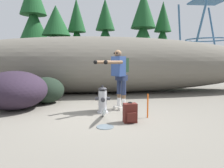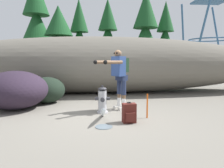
{
  "view_description": "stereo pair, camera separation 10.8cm",
  "coord_description": "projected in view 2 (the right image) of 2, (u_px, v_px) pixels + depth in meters",
  "views": [
    {
      "loc": [
        -0.18,
        -5.39,
        1.42
      ],
      "look_at": [
        0.33,
        0.52,
        0.75
      ],
      "focal_mm": 33.99,
      "sensor_mm": 36.0,
      "label": 1
    },
    {
      "loc": [
        -0.07,
        -5.39,
        1.42
      ],
      "look_at": [
        0.33,
        0.52,
        0.75
      ],
      "focal_mm": 33.99,
      "sensor_mm": 36.0,
      "label": 2
    }
  ],
  "objects": [
    {
      "name": "fire_hydrant",
      "position": [
        102.0,
        100.0,
        5.69
      ],
      "size": [
        0.4,
        0.35,
        0.75
      ],
      "color": "#B2B2B7",
      "rests_on": "ground_plane"
    },
    {
      "name": "pine_tree_right",
      "position": [
        108.0,
        36.0,
        16.43
      ],
      "size": [
        2.3,
        2.3,
        6.11
      ],
      "color": "#47331E",
      "rests_on": "ground_plane"
    },
    {
      "name": "pine_tree_ridge_end",
      "position": [
        165.0,
        37.0,
        14.6
      ],
      "size": [
        1.8,
        1.8,
        5.42
      ],
      "color": "#47331E",
      "rests_on": "ground_plane"
    },
    {
      "name": "pine_tree_far_left",
      "position": [
        37.0,
        22.0,
        13.97
      ],
      "size": [
        2.62,
        2.62,
        6.92
      ],
      "color": "#47331E",
      "rests_on": "ground_plane"
    },
    {
      "name": "pine_tree_left",
      "position": [
        59.0,
        41.0,
        13.24
      ],
      "size": [
        2.7,
        2.7,
        4.78
      ],
      "color": "#47331E",
      "rests_on": "ground_plane"
    },
    {
      "name": "pine_tree_far_right",
      "position": [
        145.0,
        34.0,
        13.75
      ],
      "size": [
        2.49,
        2.49,
        5.87
      ],
      "color": "#47331E",
      "rests_on": "ground_plane"
    },
    {
      "name": "pine_tree_center",
      "position": [
        79.0,
        38.0,
        14.94
      ],
      "size": [
        1.98,
        1.98,
        5.67
      ],
      "color": "#47331E",
      "rests_on": "ground_plane"
    },
    {
      "name": "hydrant_water_jet",
      "position": [
        103.0,
        114.0,
        4.96
      ],
      "size": [
        0.37,
        1.27,
        0.51
      ],
      "color": "silver",
      "rests_on": "ground_plane"
    },
    {
      "name": "spare_backpack",
      "position": [
        129.0,
        113.0,
        4.83
      ],
      "size": [
        0.32,
        0.31,
        0.47
      ],
      "rotation": [
        0.0,
        0.0,
        4.82
      ],
      "color": "#511E19",
      "rests_on": "ground_plane"
    },
    {
      "name": "utility_worker",
      "position": [
        119.0,
        72.0,
        5.98
      ],
      "size": [
        1.01,
        0.89,
        1.7
      ],
      "rotation": [
        0.0,
        0.0,
        -2.52
      ],
      "color": "beige",
      "rests_on": "ground_plane"
    },
    {
      "name": "boulder_mid",
      "position": [
        47.0,
        90.0,
        7.03
      ],
      "size": [
        1.45,
        1.39,
        0.86
      ],
      "primitive_type": "ellipsoid",
      "rotation": [
        0.0,
        0.0,
        3.44
      ],
      "color": "black",
      "rests_on": "ground_plane"
    },
    {
      "name": "ground_plane",
      "position": [
        101.0,
        116.0,
        5.51
      ],
      "size": [
        56.0,
        56.0,
        0.04
      ],
      "primitive_type": "cube",
      "color": "slate"
    },
    {
      "name": "boulder_large",
      "position": [
        16.0,
        90.0,
        6.18
      ],
      "size": [
        2.45,
        2.48,
        1.11
      ],
      "primitive_type": "ellipsoid",
      "rotation": [
        0.0,
        0.0,
        3.56
      ],
      "color": "#2A1F2E",
      "rests_on": "ground_plane"
    },
    {
      "name": "dirt_embankment",
      "position": [
        99.0,
        65.0,
        9.29
      ],
      "size": [
        15.74,
        3.2,
        2.43
      ],
      "primitive_type": "ellipsoid",
      "color": "#666056",
      "rests_on": "ground_plane"
    },
    {
      "name": "survey_stake",
      "position": [
        147.0,
        106.0,
        5.2
      ],
      "size": [
        0.04,
        0.04,
        0.6
      ],
      "primitive_type": "cylinder",
      "color": "#E55914",
      "rests_on": "ground_plane"
    }
  ]
}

